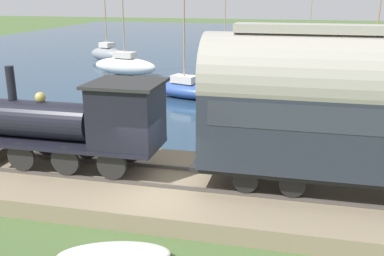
% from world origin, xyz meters
% --- Properties ---
extents(ground_plane, '(200.00, 200.00, 0.00)m').
position_xyz_m(ground_plane, '(0.00, 0.00, 0.00)').
color(ground_plane, '#476033').
extents(harbor_water, '(80.00, 80.00, 0.01)m').
position_xyz_m(harbor_water, '(43.89, 0.00, 0.00)').
color(harbor_water, navy).
rests_on(harbor_water, ground).
extents(rail_embankment, '(5.40, 56.00, 0.67)m').
position_xyz_m(rail_embankment, '(0.89, 0.00, 0.28)').
color(rail_embankment, '#84755B').
rests_on(rail_embankment, ground).
extents(steam_locomotive, '(2.15, 6.43, 3.37)m').
position_xyz_m(steam_locomotive, '(0.89, 2.71, 2.34)').
color(steam_locomotive, black).
rests_on(steam_locomotive, rail_embankment).
extents(sailboat_gray, '(3.25, 4.47, 7.02)m').
position_xyz_m(sailboat_gray, '(27.62, 13.73, 0.76)').
color(sailboat_gray, gray).
rests_on(sailboat_gray, harbor_water).
extents(sailboat_red, '(1.50, 4.08, 8.00)m').
position_xyz_m(sailboat_red, '(38.31, 4.24, 0.77)').
color(sailboat_red, '#B72D23').
rests_on(sailboat_red, harbor_water).
extents(sailboat_white, '(2.50, 5.60, 7.31)m').
position_xyz_m(sailboat_white, '(21.34, 9.47, 0.76)').
color(sailboat_white, white).
rests_on(sailboat_white, harbor_water).
extents(sailboat_blue, '(3.06, 5.38, 8.64)m').
position_xyz_m(sailboat_blue, '(14.57, 2.87, 0.58)').
color(sailboat_blue, '#335199').
rests_on(sailboat_blue, harbor_water).
extents(sailboat_yellow, '(2.42, 4.76, 7.28)m').
position_xyz_m(sailboat_yellow, '(16.16, -8.30, 0.75)').
color(sailboat_yellow, gold).
rests_on(sailboat_yellow, harbor_water).
extents(sailboat_brown, '(4.18, 6.12, 9.01)m').
position_xyz_m(sailboat_brown, '(44.20, -5.06, 0.67)').
color(sailboat_brown, brown).
rests_on(sailboat_brown, harbor_water).
extents(rowboat_near_shore, '(1.09, 2.80, 0.36)m').
position_xyz_m(rowboat_near_shore, '(5.24, 6.11, 0.19)').
color(rowboat_near_shore, '#B7B2A3').
rests_on(rowboat_near_shore, harbor_water).
extents(rowboat_far_out, '(2.03, 2.51, 0.32)m').
position_xyz_m(rowboat_far_out, '(10.49, -6.95, 0.17)').
color(rowboat_far_out, silver).
rests_on(rowboat_far_out, harbor_water).
extents(beached_dinghy, '(1.88, 3.00, 0.44)m').
position_xyz_m(beached_dinghy, '(-3.28, 0.12, 0.22)').
color(beached_dinghy, silver).
rests_on(beached_dinghy, ground).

